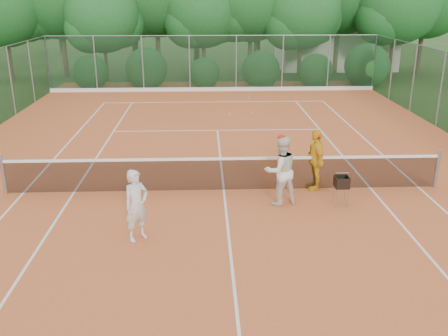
# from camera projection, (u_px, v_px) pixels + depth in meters

# --- Properties ---
(ground) EXTENTS (120.00, 120.00, 0.00)m
(ground) POSITION_uv_depth(u_px,v_px,m) (224.00, 191.00, 13.80)
(ground) COLOR #234217
(ground) RESTS_ON ground
(clay_court) EXTENTS (18.00, 36.00, 0.02)m
(clay_court) POSITION_uv_depth(u_px,v_px,m) (224.00, 191.00, 13.80)
(clay_court) COLOR #D06230
(clay_court) RESTS_ON ground
(club_building) EXTENTS (8.00, 5.00, 3.00)m
(club_building) POSITION_uv_depth(u_px,v_px,m) (334.00, 47.00, 36.27)
(club_building) COLOR beige
(club_building) RESTS_ON ground
(tennis_net) EXTENTS (11.97, 0.10, 1.10)m
(tennis_net) POSITION_uv_depth(u_px,v_px,m) (224.00, 173.00, 13.63)
(tennis_net) COLOR gray
(tennis_net) RESTS_ON clay_court
(player_white) EXTENTS (0.70, 0.68, 1.61)m
(player_white) POSITION_uv_depth(u_px,v_px,m) (137.00, 205.00, 10.82)
(player_white) COLOR silver
(player_white) RESTS_ON clay_court
(player_center_grp) EXTENTS (1.06, 0.94, 1.84)m
(player_center_grp) POSITION_uv_depth(u_px,v_px,m) (280.00, 170.00, 12.65)
(player_center_grp) COLOR silver
(player_center_grp) RESTS_ON clay_court
(player_yellow) EXTENTS (0.55, 1.05, 1.70)m
(player_yellow) POSITION_uv_depth(u_px,v_px,m) (315.00, 159.00, 13.67)
(player_yellow) COLOR yellow
(player_yellow) RESTS_ON clay_court
(ball_hopper) EXTENTS (0.34, 0.34, 0.78)m
(ball_hopper) POSITION_uv_depth(u_px,v_px,m) (342.00, 183.00, 12.65)
(ball_hopper) COLOR gray
(ball_hopper) RESTS_ON clay_court
(stray_ball_a) EXTENTS (0.07, 0.07, 0.07)m
(stray_ball_a) POSITION_uv_depth(u_px,v_px,m) (252.00, 112.00, 22.69)
(stray_ball_a) COLOR yellow
(stray_ball_a) RESTS_ON clay_court
(stray_ball_b) EXTENTS (0.07, 0.07, 0.07)m
(stray_ball_b) POSITION_uv_depth(u_px,v_px,m) (249.00, 98.00, 25.86)
(stray_ball_b) COLOR #D6E435
(stray_ball_b) RESTS_ON clay_court
(stray_ball_c) EXTENTS (0.07, 0.07, 0.07)m
(stray_ball_c) POSITION_uv_depth(u_px,v_px,m) (230.00, 114.00, 22.36)
(stray_ball_c) COLOR #DAEA36
(stray_ball_c) RESTS_ON clay_court
(court_markings) EXTENTS (11.03, 23.83, 0.01)m
(court_markings) POSITION_uv_depth(u_px,v_px,m) (224.00, 190.00, 13.80)
(court_markings) COLOR white
(court_markings) RESTS_ON clay_court
(fence_back) EXTENTS (18.07, 0.07, 3.00)m
(fence_back) POSITION_uv_depth(u_px,v_px,m) (213.00, 63.00, 27.44)
(fence_back) COLOR #19381E
(fence_back) RESTS_ON clay_court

